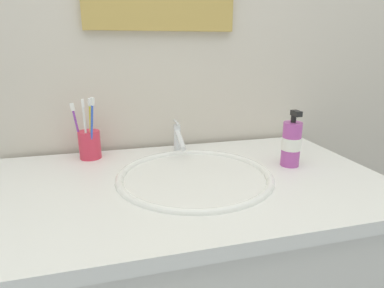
# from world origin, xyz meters

# --- Properties ---
(tiled_wall_back) EXTENTS (2.34, 0.04, 2.40)m
(tiled_wall_back) POSITION_xyz_m (0.00, 0.37, 1.20)
(tiled_wall_back) COLOR beige
(tiled_wall_back) RESTS_ON ground
(sink_basin) EXTENTS (0.45, 0.45, 0.11)m
(sink_basin) POSITION_xyz_m (0.03, 0.01, 0.79)
(sink_basin) COLOR white
(sink_basin) RESTS_ON vanity_counter
(faucet) EXTENTS (0.02, 0.14, 0.11)m
(faucet) POSITION_xyz_m (0.03, 0.23, 0.88)
(faucet) COLOR silver
(faucet) RESTS_ON sink_basin
(toothbrush_cup) EXTENTS (0.07, 0.07, 0.09)m
(toothbrush_cup) POSITION_xyz_m (-0.26, 0.26, 0.87)
(toothbrush_cup) COLOR #D8334C
(toothbrush_cup) RESTS_ON vanity_counter
(toothbrush_blue) EXTENTS (0.03, 0.04, 0.21)m
(toothbrush_blue) POSITION_xyz_m (-0.25, 0.22, 0.94)
(toothbrush_blue) COLOR blue
(toothbrush_blue) RESTS_ON toothbrush_cup
(toothbrush_purple) EXTENTS (0.03, 0.02, 0.18)m
(toothbrush_purple) POSITION_xyz_m (-0.30, 0.26, 0.93)
(toothbrush_purple) COLOR purple
(toothbrush_purple) RESTS_ON toothbrush_cup
(toothbrush_yellow) EXTENTS (0.02, 0.03, 0.20)m
(toothbrush_yellow) POSITION_xyz_m (-0.25, 0.24, 0.94)
(toothbrush_yellow) COLOR yellow
(toothbrush_yellow) RESTS_ON toothbrush_cup
(toothbrush_white) EXTENTS (0.01, 0.03, 0.20)m
(toothbrush_white) POSITION_xyz_m (-0.27, 0.24, 0.94)
(toothbrush_white) COLOR white
(toothbrush_white) RESTS_ON toothbrush_cup
(soap_dispenser) EXTENTS (0.06, 0.06, 0.18)m
(soap_dispenser) POSITION_xyz_m (0.35, 0.03, 0.90)
(soap_dispenser) COLOR #B24CA5
(soap_dispenser) RESTS_ON vanity_counter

